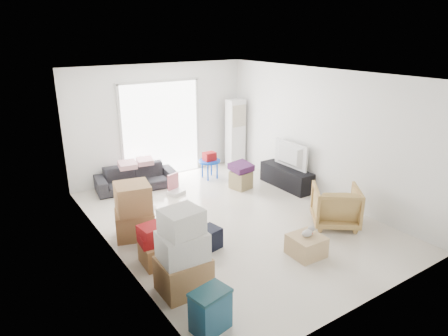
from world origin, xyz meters
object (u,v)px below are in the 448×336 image
object	(u,v)px
storage_bins	(210,310)
wood_crate	(306,246)
armchair	(336,204)
sofa	(136,174)
television	(287,165)
ac_tower	(235,133)
kids_table	(210,160)
tv_console	(286,177)
ottoman	(241,180)

from	to	relation	value
storage_bins	wood_crate	xyz separation A→B (m)	(2.15, 0.58, -0.10)
storage_bins	armchair	bearing A→B (deg)	17.53
sofa	storage_bins	size ratio (longest dim) A/B	3.32
storage_bins	television	bearing A→B (deg)	37.36
ac_tower	kids_table	distance (m)	1.28
sofa	storage_bins	xyz separation A→B (m)	(-1.00, -4.78, -0.08)
sofa	wood_crate	bearing A→B (deg)	-66.73
wood_crate	sofa	bearing A→B (deg)	105.32
television	kids_table	xyz separation A→B (m)	(-1.16, 1.46, -0.06)
tv_console	kids_table	distance (m)	1.88
ottoman	wood_crate	size ratio (longest dim) A/B	0.80
ac_tower	wood_crate	size ratio (longest dim) A/B	3.51
ac_tower	armchair	xyz separation A→B (m)	(-0.50, -3.87, -0.46)
tv_console	kids_table	size ratio (longest dim) A/B	2.12
ac_tower	sofa	world-z (taller)	ac_tower
storage_bins	ottoman	distance (m)	4.58
storage_bins	kids_table	world-z (taller)	kids_table
kids_table	ac_tower	bearing A→B (deg)	24.13
ac_tower	television	size ratio (longest dim) A/B	1.72
tv_console	ottoman	size ratio (longest dim) A/B	3.46
ac_tower	storage_bins	bearing A→B (deg)	-127.99
armchair	ottoman	bearing A→B (deg)	-42.79
wood_crate	tv_console	bearing A→B (deg)	53.93
tv_console	kids_table	xyz separation A→B (m)	(-1.16, 1.46, 0.24)
sofa	ottoman	xyz separation A→B (m)	(1.98, -1.30, -0.15)
tv_console	armchair	distance (m)	2.00
tv_console	television	world-z (taller)	television
kids_table	storage_bins	bearing A→B (deg)	-121.73
tv_console	armchair	size ratio (longest dim) A/B	1.69
television	sofa	distance (m)	3.42
ac_tower	ottoman	xyz separation A→B (m)	(-0.87, -1.45, -0.68)
tv_console	ottoman	bearing A→B (deg)	151.40
tv_console	storage_bins	world-z (taller)	storage_bins
armchair	ottoman	size ratio (longest dim) A/B	2.05
tv_console	television	size ratio (longest dim) A/B	1.36
television	wood_crate	size ratio (longest dim) A/B	2.04
ac_tower	armchair	world-z (taller)	ac_tower
ac_tower	television	bearing A→B (deg)	-88.53
ottoman	kids_table	world-z (taller)	kids_table
television	ottoman	size ratio (longest dim) A/B	2.54
kids_table	wood_crate	bearing A→B (deg)	-98.66
storage_bins	wood_crate	world-z (taller)	storage_bins
ottoman	kids_table	distance (m)	1.02
tv_console	armchair	xyz separation A→B (m)	(-0.55, -1.92, 0.18)
tv_console	storage_bins	size ratio (longest dim) A/B	2.60
ac_tower	sofa	bearing A→B (deg)	-176.98
wood_crate	television	bearing A→B (deg)	53.93
sofa	wood_crate	xyz separation A→B (m)	(1.15, -4.20, -0.18)
tv_console	ac_tower	bearing A→B (deg)	91.47
ac_tower	wood_crate	xyz separation A→B (m)	(-1.70, -4.35, -0.71)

